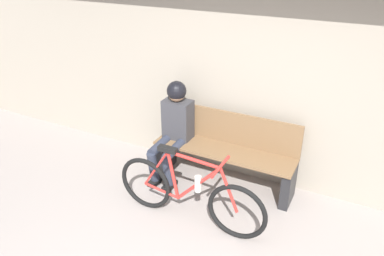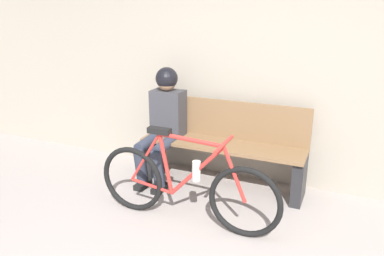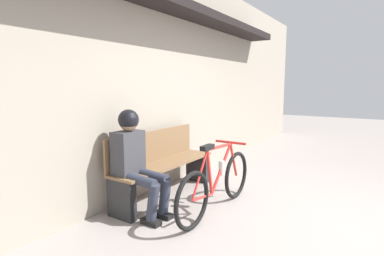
{
  "view_description": "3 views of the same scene",
  "coord_description": "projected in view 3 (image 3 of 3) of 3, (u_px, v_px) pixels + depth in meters",
  "views": [
    {
      "loc": [
        1.13,
        -1.53,
        2.62
      ],
      "look_at": [
        -0.47,
        1.6,
        0.87
      ],
      "focal_mm": 35.0,
      "sensor_mm": 36.0,
      "label": 1
    },
    {
      "loc": [
        0.9,
        -1.38,
        1.76
      ],
      "look_at": [
        -0.44,
        1.67,
        0.69
      ],
      "focal_mm": 35.0,
      "sensor_mm": 36.0,
      "label": 2
    },
    {
      "loc": [
        -3.23,
        -0.38,
        1.45
      ],
      "look_at": [
        -0.26,
        1.56,
        0.95
      ],
      "focal_mm": 28.0,
      "sensor_mm": 36.0,
      "label": 3
    }
  ],
  "objects": [
    {
      "name": "park_bench_near",
      "position": [
        162.0,
        166.0,
        3.92
      ],
      "size": [
        1.67,
        0.42,
        0.86
      ],
      "color": "brown",
      "rests_on": "ground_plane"
    },
    {
      "name": "ground_plane",
      "position": [
        332.0,
        227.0,
        3.09
      ],
      "size": [
        24.0,
        24.0,
        0.0
      ],
      "primitive_type": "plane",
      "color": "gray"
    },
    {
      "name": "storefront_wall",
      "position": [
        156.0,
        70.0,
        4.12
      ],
      "size": [
        12.0,
        0.56,
        3.2
      ],
      "color": "#9E9384",
      "rests_on": "ground_plane"
    },
    {
      "name": "bicycle",
      "position": [
        217.0,
        183.0,
        3.44
      ],
      "size": [
        1.65,
        0.4,
        0.82
      ],
      "color": "black",
      "rests_on": "ground_plane"
    },
    {
      "name": "person_seated",
      "position": [
        135.0,
        155.0,
        3.3
      ],
      "size": [
        0.34,
        0.63,
        1.19
      ],
      "color": "#2D3342",
      "rests_on": "ground_plane"
    }
  ]
}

